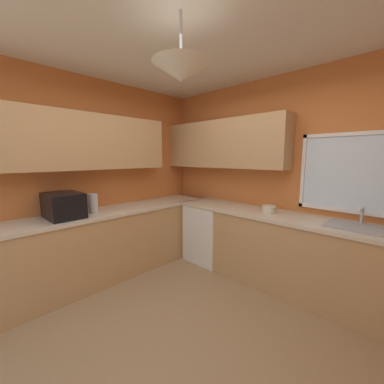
{
  "coord_description": "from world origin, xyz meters",
  "views": [
    {
      "loc": [
        1.37,
        -1.29,
        1.61
      ],
      "look_at": [
        -0.53,
        0.66,
        1.21
      ],
      "focal_mm": 22.1,
      "sensor_mm": 36.0,
      "label": 1
    }
  ],
  "objects_px": {
    "bowl": "(269,209)",
    "microwave": "(64,205)",
    "dishwasher": "(210,233)",
    "kettle": "(93,203)",
    "sink_assembly": "(358,227)"
  },
  "relations": [
    {
      "from": "sink_assembly",
      "to": "microwave",
      "type": "bearing_deg",
      "value": -143.25
    },
    {
      "from": "dishwasher",
      "to": "microwave",
      "type": "bearing_deg",
      "value": -109.45
    },
    {
      "from": "sink_assembly",
      "to": "kettle",
      "type": "bearing_deg",
      "value": -148.22
    },
    {
      "from": "kettle",
      "to": "bowl",
      "type": "height_order",
      "value": "kettle"
    },
    {
      "from": "dishwasher",
      "to": "microwave",
      "type": "height_order",
      "value": "microwave"
    },
    {
      "from": "dishwasher",
      "to": "bowl",
      "type": "xyz_separation_m",
      "value": [
        0.95,
        0.03,
        0.52
      ]
    },
    {
      "from": "dishwasher",
      "to": "sink_assembly",
      "type": "bearing_deg",
      "value": 1.12
    },
    {
      "from": "kettle",
      "to": "bowl",
      "type": "bearing_deg",
      "value": 44.56
    },
    {
      "from": "bowl",
      "to": "microwave",
      "type": "bearing_deg",
      "value": -130.22
    },
    {
      "from": "microwave",
      "to": "kettle",
      "type": "distance_m",
      "value": 0.34
    },
    {
      "from": "dishwasher",
      "to": "bowl",
      "type": "distance_m",
      "value": 1.08
    },
    {
      "from": "dishwasher",
      "to": "sink_assembly",
      "type": "relative_size",
      "value": 1.53
    },
    {
      "from": "dishwasher",
      "to": "kettle",
      "type": "distance_m",
      "value": 1.76
    },
    {
      "from": "bowl",
      "to": "sink_assembly",
      "type": "bearing_deg",
      "value": 0.42
    },
    {
      "from": "microwave",
      "to": "bowl",
      "type": "height_order",
      "value": "microwave"
    }
  ]
}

